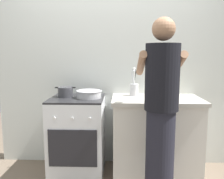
{
  "coord_description": "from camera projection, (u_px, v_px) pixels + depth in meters",
  "views": [
    {
      "loc": [
        0.14,
        -2.48,
        1.39
      ],
      "look_at": [
        0.05,
        0.12,
        1.0
      ],
      "focal_mm": 37.98,
      "sensor_mm": 36.0,
      "label": 1
    }
  ],
  "objects": [
    {
      "name": "mixing_bowl",
      "position": [
        89.0,
        94.0,
        2.67
      ],
      "size": [
        0.29,
        0.29,
        0.09
      ],
      "color": "#B7B7BC",
      "rests_on": "stove_range"
    },
    {
      "name": "stove_range",
      "position": [
        78.0,
        136.0,
        2.75
      ],
      "size": [
        0.6,
        0.62,
        0.9
      ],
      "color": "silver",
      "rests_on": "ground"
    },
    {
      "name": "utensil_crock",
      "position": [
        134.0,
        88.0,
        2.8
      ],
      "size": [
        0.1,
        0.1,
        0.34
      ],
      "color": "silver",
      "rests_on": "countertop"
    },
    {
      "name": "oil_bottle",
      "position": [
        175.0,
        90.0,
        2.67
      ],
      "size": [
        0.07,
        0.07,
        0.22
      ],
      "color": "gold",
      "rests_on": "countertop"
    },
    {
      "name": "back_wall",
      "position": [
        125.0,
        65.0,
        2.96
      ],
      "size": [
        3.2,
        0.1,
        2.5
      ],
      "color": "silver",
      "rests_on": "ground"
    },
    {
      "name": "pot",
      "position": [
        65.0,
        92.0,
        2.72
      ],
      "size": [
        0.24,
        0.17,
        0.11
      ],
      "color": "#38383D",
      "rests_on": "stove_range"
    },
    {
      "name": "countertop",
      "position": [
        155.0,
        136.0,
        2.72
      ],
      "size": [
        1.0,
        0.6,
        0.9
      ],
      "color": "silver",
      "rests_on": "ground"
    },
    {
      "name": "person",
      "position": [
        161.0,
        114.0,
        2.11
      ],
      "size": [
        0.41,
        0.5,
        1.7
      ],
      "color": "black",
      "rests_on": "ground"
    },
    {
      "name": "ground",
      "position": [
        107.0,
        179.0,
        2.66
      ],
      "size": [
        6.0,
        6.0,
        0.0
      ],
      "primitive_type": "plane",
      "color": "#6B5B4C"
    },
    {
      "name": "spice_bottle",
      "position": [
        161.0,
        95.0,
        2.57
      ],
      "size": [
        0.04,
        0.04,
        0.09
      ],
      "color": "silver",
      "rests_on": "countertop"
    }
  ]
}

